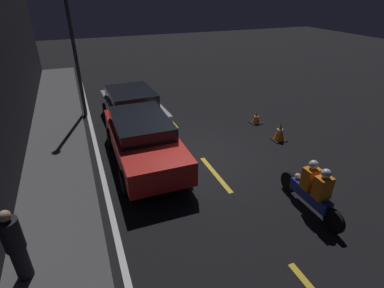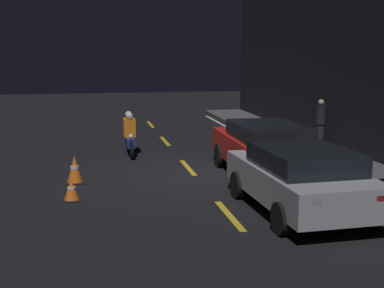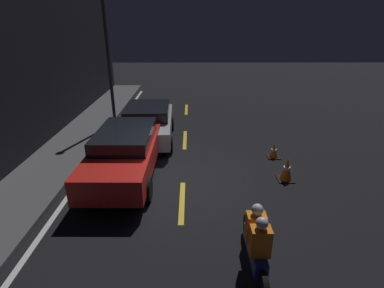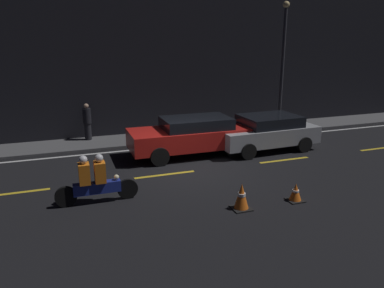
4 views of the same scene
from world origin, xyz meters
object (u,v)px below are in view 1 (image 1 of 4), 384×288
hatchback_silver (133,107)px  street_lamp (72,36)px  traffic_cone_mid (256,118)px  traffic_cone_near (280,131)px  motorcycle (313,190)px  taxi_red (143,138)px  pedestrian (15,245)px

hatchback_silver → street_lamp: 3.51m
traffic_cone_mid → traffic_cone_near: bearing=178.5°
motorcycle → street_lamp: (8.60, 4.68, 2.60)m
hatchback_silver → traffic_cone_mid: (-1.76, -4.61, -0.49)m
taxi_red → street_lamp: (4.72, 1.47, 2.45)m
traffic_cone_mid → pedestrian: (-4.77, 8.00, 0.67)m
hatchback_silver → street_lamp: (1.72, 1.76, 2.50)m
traffic_cone_mid → pedestrian: bearing=120.8°
taxi_red → traffic_cone_mid: size_ratio=9.26×
traffic_cone_mid → street_lamp: bearing=61.3°
traffic_cone_near → street_lamp: size_ratio=0.12×
traffic_cone_near → pedestrian: 8.58m
street_lamp → traffic_cone_near: bearing=-128.8°
hatchback_silver → pedestrian: bearing=-29.7°
pedestrian → traffic_cone_near: bearing=-68.4°
hatchback_silver → motorcycle: 7.47m
traffic_cone_near → pedestrian: size_ratio=0.45×
motorcycle → traffic_cone_mid: motorcycle is taller
motorcycle → traffic_cone_near: (3.51, -1.64, -0.29)m
hatchback_silver → traffic_cone_mid: hatchback_silver is taller
traffic_cone_near → street_lamp: street_lamp is taller
traffic_cone_mid → hatchback_silver: bearing=69.1°
pedestrian → motorcycle: bearing=-93.2°
taxi_red → hatchback_silver: bearing=175.0°
pedestrian → traffic_cone_mid: bearing=-59.2°
traffic_cone_near → street_lamp: (5.09, 6.32, 2.90)m
traffic_cone_near → traffic_cone_mid: traffic_cone_near is taller
taxi_red → traffic_cone_mid: 5.08m
motorcycle → street_lamp: size_ratio=0.38×
motorcycle → pedestrian: (0.35, 6.32, 0.27)m
traffic_cone_near → motorcycle: bearing=154.9°
street_lamp → traffic_cone_mid: bearing=-118.7°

